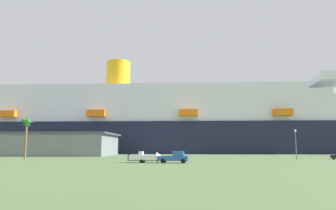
# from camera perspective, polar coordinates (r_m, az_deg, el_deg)

# --- Properties ---
(ground_plane) EXTENTS (600.00, 600.00, 0.00)m
(ground_plane) POSITION_cam_1_polar(r_m,az_deg,el_deg) (104.16, 0.21, -9.23)
(ground_plane) COLOR #567042
(cruise_ship) EXTENTS (270.80, 46.96, 51.77)m
(cruise_ship) POSITION_cam_1_polar(r_m,az_deg,el_deg) (151.88, 5.03, -3.71)
(cruise_ship) COLOR #191E38
(cruise_ship) RESTS_ON ground_plane
(terminal_building) EXTENTS (54.41, 30.89, 7.79)m
(terminal_building) POSITION_cam_1_polar(r_m,az_deg,el_deg) (121.27, -22.12, -6.60)
(terminal_building) COLOR slate
(terminal_building) RESTS_ON ground_plane
(pickup_truck) EXTENTS (5.66, 2.42, 2.20)m
(pickup_truck) POSITION_cam_1_polar(r_m,az_deg,el_deg) (59.72, 1.17, -9.42)
(pickup_truck) COLOR #2659A5
(pickup_truck) RESTS_ON ground_plane
(small_boat_on_trailer) EXTENTS (7.57, 2.34, 2.15)m
(small_boat_on_trailer) POSITION_cam_1_polar(r_m,az_deg,el_deg) (60.56, -3.70, -9.46)
(small_boat_on_trailer) COLOR #595960
(small_boat_on_trailer) RESTS_ON ground_plane
(palm_tree) EXTENTS (3.12, 3.05, 10.01)m
(palm_tree) POSITION_cam_1_polar(r_m,az_deg,el_deg) (85.84, -24.16, -3.52)
(palm_tree) COLOR brown
(palm_tree) RESTS_ON ground_plane
(street_lamp) EXTENTS (0.56, 0.56, 7.14)m
(street_lamp) POSITION_cam_1_polar(r_m,az_deg,el_deg) (81.77, 22.05, -5.81)
(street_lamp) COLOR slate
(street_lamp) RESTS_ON ground_plane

